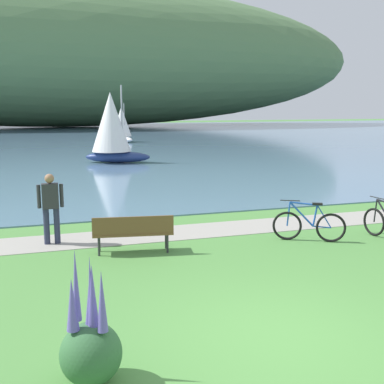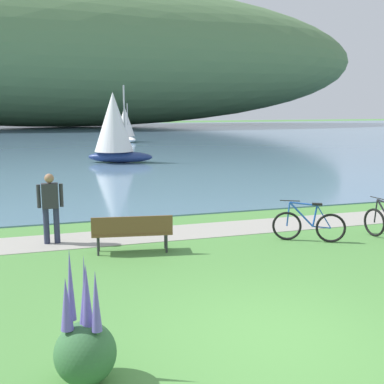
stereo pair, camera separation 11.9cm
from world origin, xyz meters
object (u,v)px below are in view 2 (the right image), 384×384
object	(u,v)px
park_bench_near_camera	(132,231)
bicycle_beside_path	(308,226)
sailboat_toward_hillside	(114,127)
sailboat_nearest_to_shore	(125,124)
person_at_shoreline	(50,204)

from	to	relation	value
park_bench_near_camera	bicycle_beside_path	distance (m)	4.32
bicycle_beside_path	sailboat_toward_hillside	xyz separation A→B (m)	(-2.15, 18.00, 1.72)
park_bench_near_camera	sailboat_nearest_to_shore	xyz separation A→B (m)	(5.45, 33.95, 1.16)
bicycle_beside_path	person_at_shoreline	world-z (taller)	person_at_shoreline
person_at_shoreline	park_bench_near_camera	bearing A→B (deg)	-37.41
sailboat_nearest_to_shore	sailboat_toward_hillside	size ratio (longest dim) A/B	0.79
bicycle_beside_path	sailboat_toward_hillside	world-z (taller)	sailboat_toward_hillside
sailboat_nearest_to_shore	sailboat_toward_hillside	distance (m)	16.60
park_bench_near_camera	sailboat_toward_hillside	size ratio (longest dim) A/B	0.42
park_bench_near_camera	person_at_shoreline	size ratio (longest dim) A/B	1.08
sailboat_toward_hillside	park_bench_near_camera	bearing A→B (deg)	-96.95
park_bench_near_camera	sailboat_toward_hillside	bearing A→B (deg)	83.05
park_bench_near_camera	sailboat_nearest_to_shore	bearing A→B (deg)	80.89
sailboat_toward_hillside	person_at_shoreline	bearing A→B (deg)	-103.35
park_bench_near_camera	bicycle_beside_path	bearing A→B (deg)	-4.16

